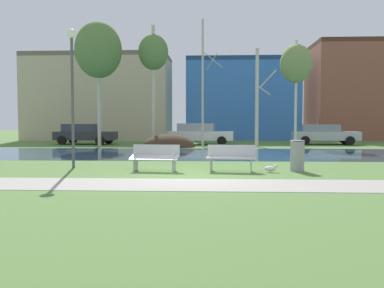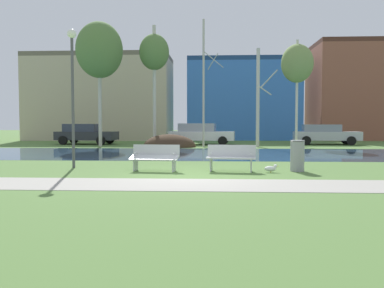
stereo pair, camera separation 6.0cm
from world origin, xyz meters
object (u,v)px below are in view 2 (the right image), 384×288
at_px(trash_bin, 297,155).
at_px(seagull, 271,168).
at_px(bench_right, 231,157).
at_px(bench_left, 155,157).
at_px(streetlamp, 72,74).
at_px(parked_hatch_third_silver, 325,134).
at_px(parked_sedan_second_white, 201,133).
at_px(parked_van_nearest_dark, 86,134).

xyz_separation_m(trash_bin, seagull, (-0.92, -0.40, -0.40)).
xyz_separation_m(bench_right, seagull, (1.27, -0.22, -0.34)).
distance_m(bench_left, streetlamp, 4.22).
bearing_deg(bench_left, parked_hatch_third_silver, 58.82).
distance_m(trash_bin, parked_sedan_second_white, 16.45).
distance_m(bench_right, trash_bin, 2.20).
bearing_deg(trash_bin, parked_sedan_second_white, 102.92).
xyz_separation_m(bench_left, parked_van_nearest_dark, (-7.44, 16.09, 0.31)).
height_order(bench_left, parked_van_nearest_dark, parked_van_nearest_dark).
distance_m(parked_van_nearest_dark, parked_hatch_third_silver, 17.48).
relative_size(parked_van_nearest_dark, parked_hatch_third_silver, 0.94).
height_order(trash_bin, parked_van_nearest_dark, parked_van_nearest_dark).
height_order(parked_van_nearest_dark, parked_hatch_third_silver, parked_van_nearest_dark).
height_order(parked_sedan_second_white, parked_hatch_third_silver, parked_sedan_second_white).
bearing_deg(parked_van_nearest_dark, bench_right, -58.23).
height_order(seagull, parked_sedan_second_white, parked_sedan_second_white).
relative_size(bench_left, parked_sedan_second_white, 0.34).
height_order(bench_left, parked_hatch_third_silver, parked_hatch_third_silver).
height_order(bench_left, parked_sedan_second_white, parked_sedan_second_white).
bearing_deg(parked_sedan_second_white, seagull, -80.46).
xyz_separation_m(trash_bin, streetlamp, (-7.74, 0.62, 2.77)).
bearing_deg(bench_left, seagull, -3.32).
bearing_deg(trash_bin, bench_right, -175.39).
bearing_deg(parked_sedan_second_white, parked_van_nearest_dark, -179.27).
bearing_deg(streetlamp, parked_hatch_third_silver, 50.39).
relative_size(parked_van_nearest_dark, parked_sedan_second_white, 0.93).
xyz_separation_m(seagull, parked_hatch_third_silver, (6.23, 16.79, 0.64)).
bearing_deg(seagull, bench_right, 170.15).
height_order(bench_left, streetlamp, streetlamp).
distance_m(streetlamp, parked_hatch_third_silver, 20.63).
relative_size(trash_bin, seagull, 2.26).
bearing_deg(streetlamp, trash_bin, -4.61).
bearing_deg(streetlamp, seagull, -8.51).
relative_size(bench_right, parked_sedan_second_white, 0.34).
bearing_deg(parked_hatch_third_silver, parked_van_nearest_dark, -178.43).
height_order(seagull, streetlamp, streetlamp).
bearing_deg(bench_left, bench_right, 0.00).
height_order(bench_right, parked_van_nearest_dark, parked_van_nearest_dark).
bearing_deg(parked_van_nearest_dark, bench_left, -65.18).
bearing_deg(trash_bin, parked_van_nearest_dark, 127.37).
bearing_deg(trash_bin, seagull, -156.64).
distance_m(trash_bin, seagull, 1.08).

